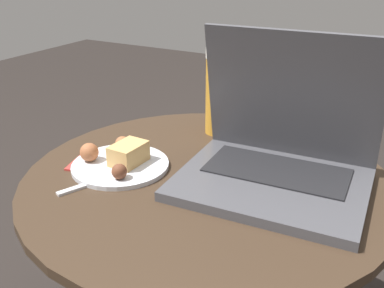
% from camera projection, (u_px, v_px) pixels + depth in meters
% --- Properties ---
extents(table, '(0.71, 0.71, 0.51)m').
position_uv_depth(table, '(206.00, 237.00, 0.92)').
color(table, '#9E9EA3').
rests_on(table, ground_plane).
extents(napkin, '(0.17, 0.14, 0.00)m').
position_uv_depth(napkin, '(110.00, 162.00, 0.91)').
color(napkin, '#B7332D').
rests_on(napkin, table).
extents(laptop, '(0.35, 0.28, 0.27)m').
position_uv_depth(laptop, '(278.00, 154.00, 0.83)').
color(laptop, '#47474C').
rests_on(laptop, table).
extents(beer_glass, '(0.07, 0.07, 0.21)m').
position_uv_depth(beer_glass, '(220.00, 89.00, 1.03)').
color(beer_glass, gold).
rests_on(beer_glass, table).
extents(snack_plate, '(0.19, 0.19, 0.05)m').
position_uv_depth(snack_plate, '(120.00, 160.00, 0.89)').
color(snack_plate, silver).
rests_on(snack_plate, table).
extents(fork, '(0.08, 0.17, 0.00)m').
position_uv_depth(fork, '(108.00, 178.00, 0.85)').
color(fork, silver).
rests_on(fork, table).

